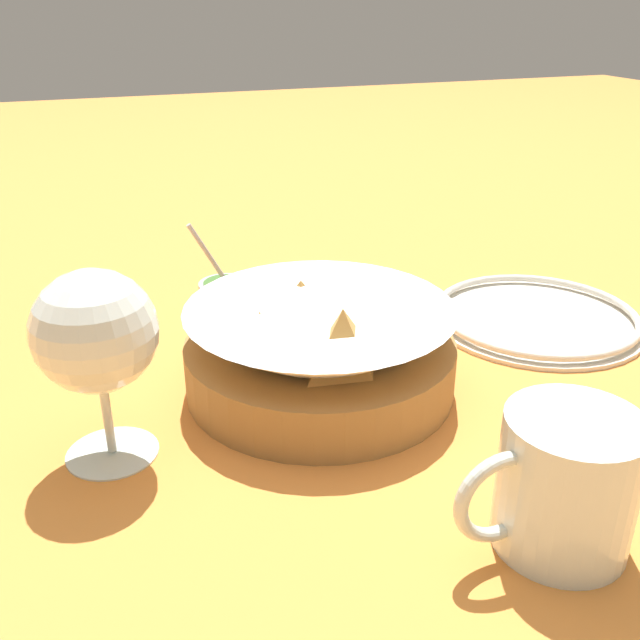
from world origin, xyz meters
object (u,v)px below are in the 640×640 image
Objects in this scene: sauce_cup at (226,297)px; side_plate at (536,316)px; beer_mug at (564,487)px; wine_glass at (96,337)px; food_basket at (321,352)px.

sauce_cup is 0.48× the size of side_plate.
wine_glass is at bearing -37.29° from beer_mug.
beer_mug is (-0.12, 0.42, 0.02)m from sauce_cup.
food_basket is at bearing 10.63° from side_plate.
beer_mug is (-0.26, 0.20, -0.06)m from wine_glass.
wine_glass is 0.67× the size of side_plate.
sauce_cup reaches higher than side_plate.
food_basket reaches higher than side_plate.
wine_glass is 1.22× the size of beer_mug.
sauce_cup is 0.88× the size of beer_mug.
wine_glass reaches higher than beer_mug.
food_basket is 2.19× the size of sauce_cup.
wine_glass is (0.14, 0.22, 0.08)m from sauce_cup.
wine_glass reaches higher than food_basket.
sauce_cup is 0.33m from side_plate.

